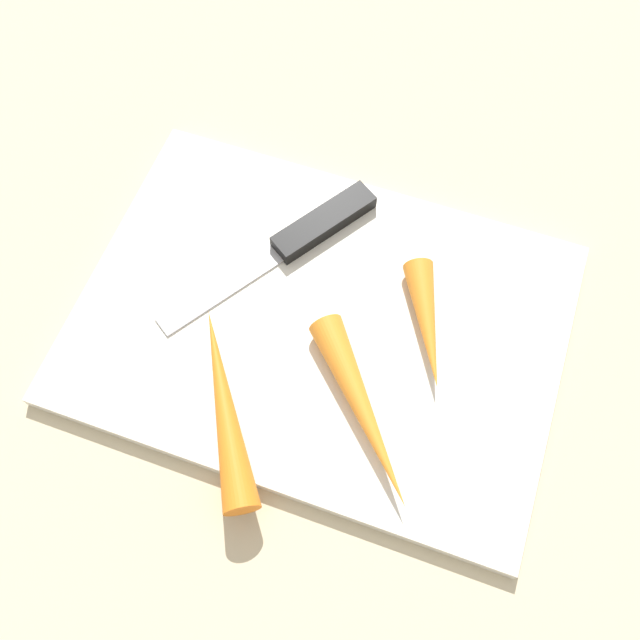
# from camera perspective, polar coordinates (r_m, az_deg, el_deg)

# --- Properties ---
(ground_plane) EXTENTS (1.40, 1.40, 0.00)m
(ground_plane) POSITION_cam_1_polar(r_m,az_deg,el_deg) (0.53, -0.00, -0.55)
(ground_plane) COLOR #C6B793
(cutting_board) EXTENTS (0.36, 0.26, 0.01)m
(cutting_board) POSITION_cam_1_polar(r_m,az_deg,el_deg) (0.53, -0.00, -0.28)
(cutting_board) COLOR silver
(cutting_board) RESTS_ON ground_plane
(knife) EXTENTS (0.13, 0.18, 0.01)m
(knife) POSITION_cam_1_polar(r_m,az_deg,el_deg) (0.55, -0.78, 7.33)
(knife) COLOR #B7B7BC
(knife) RESTS_ON cutting_board
(carrot_medium) EXTENTS (0.11, 0.12, 0.03)m
(carrot_medium) POSITION_cam_1_polar(r_m,az_deg,el_deg) (0.48, 3.56, -7.43)
(carrot_medium) COLOR orange
(carrot_medium) RESTS_ON cutting_board
(carrot_longest) EXTENTS (0.10, 0.14, 0.03)m
(carrot_longest) POSITION_cam_1_polar(r_m,az_deg,el_deg) (0.49, -7.89, -6.92)
(carrot_longest) COLOR orange
(carrot_longest) RESTS_ON cutting_board
(carrot_shortest) EXTENTS (0.06, 0.10, 0.02)m
(carrot_shortest) POSITION_cam_1_polar(r_m,az_deg,el_deg) (0.51, 8.82, -0.35)
(carrot_shortest) COLOR orange
(carrot_shortest) RESTS_ON cutting_board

